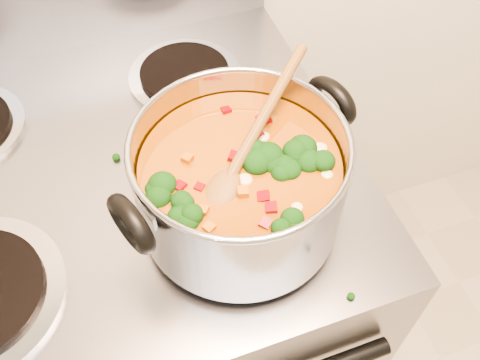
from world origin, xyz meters
The scene contains 4 objects.
electric_range centered at (0.00, 1.16, 0.47)m, with size 0.74×0.67×1.08m.
stockpot centered at (0.17, 1.01, 1.00)m, with size 0.32×0.26×0.16m.
wooden_spoon centered at (0.17, 1.02, 1.05)m, with size 0.20×0.19×0.07m.
cooktop_crumbs centered at (0.17, 1.09, 0.92)m, with size 0.27×0.34×0.01m.
Camera 1 is at (0.03, 0.64, 1.53)m, focal length 40.00 mm.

